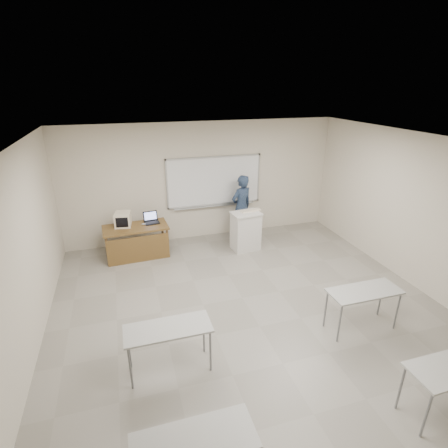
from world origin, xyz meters
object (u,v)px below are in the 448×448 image
object	(u,v)px
mouse	(144,224)
podium	(246,231)
laptop	(152,220)
presenter	(241,207)
whiteboard	(214,182)
instructor_desk	(136,236)
crt_monitor	(123,219)
keyboard	(251,211)

from	to	relation	value
mouse	podium	bearing A→B (deg)	-7.38
laptop	presenter	distance (m)	2.33
whiteboard	instructor_desk	world-z (taller)	whiteboard
crt_monitor	mouse	distance (m)	0.48
podium	mouse	distance (m)	2.45
whiteboard	instructor_desk	size ratio (longest dim) A/B	1.68
crt_monitor	mouse	xyz separation A→B (m)	(0.45, -0.08, -0.14)
whiteboard	mouse	bearing A→B (deg)	-161.98
presenter	keyboard	bearing A→B (deg)	71.39
mouse	laptop	bearing A→B (deg)	31.29
whiteboard	keyboard	bearing A→B (deg)	-57.03
podium	keyboard	size ratio (longest dim) A/B	1.91
whiteboard	laptop	bearing A→B (deg)	-163.25
instructor_desk	podium	distance (m)	2.61
crt_monitor	presenter	bearing A→B (deg)	12.08
mouse	presenter	distance (m)	2.53
whiteboard	presenter	size ratio (longest dim) A/B	1.46
whiteboard	instructor_desk	xyz separation A→B (m)	(-2.10, -0.78, -0.93)
presenter	instructor_desk	bearing A→B (deg)	-12.03
instructor_desk	crt_monitor	distance (m)	0.50
instructor_desk	podium	xyz separation A→B (m)	(2.59, -0.29, -0.07)
keyboard	laptop	bearing A→B (deg)	160.87
whiteboard	mouse	xyz separation A→B (m)	(-1.90, -0.62, -0.71)
instructor_desk	mouse	size ratio (longest dim) A/B	14.53
crt_monitor	mouse	bearing A→B (deg)	-0.68
whiteboard	presenter	world-z (taller)	whiteboard
instructor_desk	mouse	distance (m)	0.34
crt_monitor	keyboard	xyz separation A→B (m)	(2.99, -0.45, 0.06)
whiteboard	laptop	xyz separation A→B (m)	(-1.70, -0.51, -0.67)
crt_monitor	laptop	distance (m)	0.66
keyboard	presenter	distance (m)	0.63
instructor_desk	keyboard	distance (m)	2.78
podium	mouse	size ratio (longest dim) A/B	9.43
crt_monitor	laptop	bearing A→B (deg)	11.54
podium	whiteboard	bearing A→B (deg)	108.52
crt_monitor	keyboard	distance (m)	3.03
podium	keyboard	xyz separation A→B (m)	(0.15, 0.08, 0.49)
laptop	crt_monitor	bearing A→B (deg)	176.16
mouse	keyboard	size ratio (longest dim) A/B	0.20
crt_monitor	podium	bearing A→B (deg)	-1.70
mouse	keyboard	xyz separation A→B (m)	(2.54, -0.37, 0.20)
keyboard	presenter	world-z (taller)	presenter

